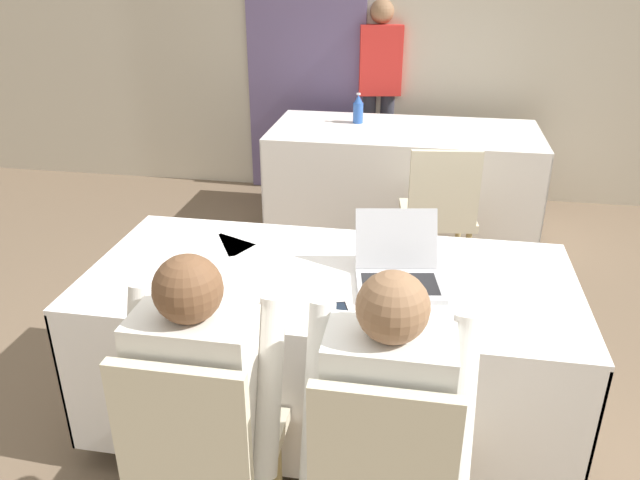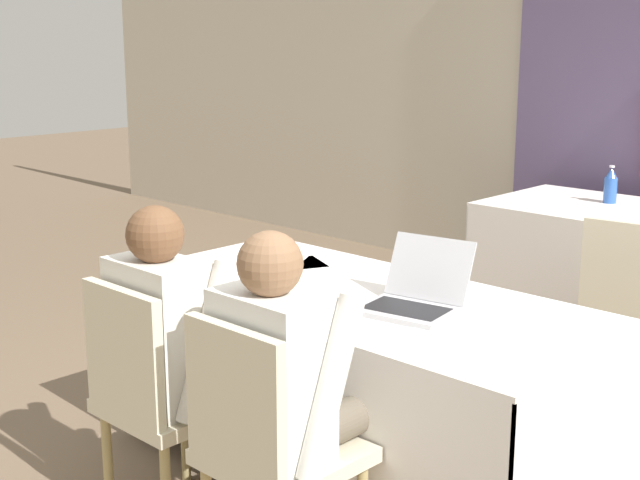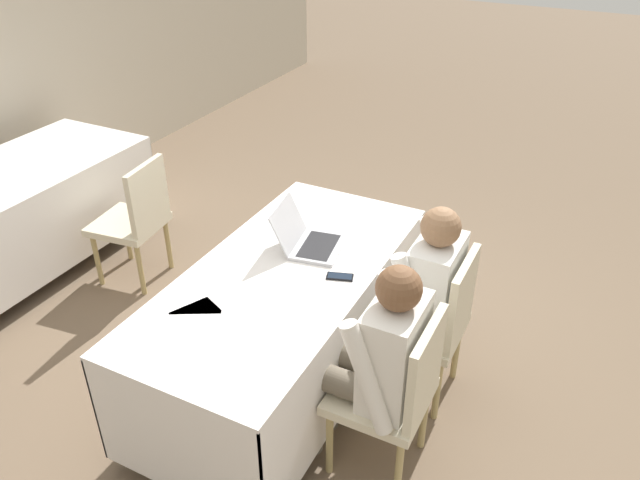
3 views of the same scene
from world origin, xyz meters
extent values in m
plane|color=brown|center=(0.00, 0.00, 0.00)|extent=(24.00, 24.00, 0.00)
cube|color=beige|center=(0.00, 3.08, 1.35)|extent=(12.00, 0.06, 2.70)
cube|color=slate|center=(-0.68, 3.02, 1.33)|extent=(0.98, 0.04, 2.65)
cube|color=white|center=(0.00, 0.00, 0.75)|extent=(1.93, 0.90, 0.02)
cube|color=white|center=(0.00, -0.44, 0.43)|extent=(1.93, 0.01, 0.62)
cube|color=white|center=(0.00, 0.44, 0.43)|extent=(1.93, 0.01, 0.62)
cube|color=white|center=(-0.96, 0.00, 0.43)|extent=(0.01, 0.90, 0.62)
cube|color=white|center=(0.96, 0.00, 0.43)|extent=(0.01, 0.90, 0.62)
cylinder|color=#333333|center=(0.00, 0.00, 0.06)|extent=(0.06, 0.06, 0.12)
cube|color=white|center=(0.18, 2.30, 0.75)|extent=(1.93, 0.90, 0.02)
cube|color=white|center=(0.18, 1.85, 0.43)|extent=(1.93, 0.01, 0.62)
cube|color=white|center=(0.18, 2.74, 0.43)|extent=(1.93, 0.01, 0.62)
cube|color=white|center=(-0.78, 2.30, 0.43)|extent=(0.01, 0.90, 0.62)
cube|color=white|center=(1.14, 2.30, 0.43)|extent=(0.01, 0.90, 0.62)
cylinder|color=#333333|center=(0.18, 2.30, 0.06)|extent=(0.06, 0.06, 0.12)
cube|color=#B7B7BC|center=(0.28, -0.07, 0.77)|extent=(0.36, 0.30, 0.02)
cube|color=black|center=(0.28, -0.07, 0.78)|extent=(0.31, 0.22, 0.00)
cube|color=#B7B7BC|center=(0.25, 0.10, 0.89)|extent=(0.34, 0.16, 0.22)
cube|color=black|center=(0.25, 0.10, 0.89)|extent=(0.30, 0.14, 0.19)
cube|color=black|center=(0.08, -0.29, 0.76)|extent=(0.10, 0.15, 0.01)
cube|color=#192333|center=(0.08, -0.29, 0.77)|extent=(0.09, 0.13, 0.00)
cube|color=white|center=(-0.52, 0.13, 0.76)|extent=(0.31, 0.36, 0.00)
cube|color=white|center=(-0.42, 0.26, 0.76)|extent=(0.33, 0.36, 0.00)
cube|color=white|center=(0.51, -0.21, 0.76)|extent=(0.30, 0.35, 0.00)
cylinder|color=#2D5BB7|center=(-0.17, 2.42, 0.83)|extent=(0.08, 0.08, 0.15)
cone|color=#2D5BB7|center=(-0.17, 2.42, 0.94)|extent=(0.06, 0.06, 0.06)
cylinder|color=silver|center=(-0.17, 2.42, 0.97)|extent=(0.03, 0.03, 0.01)
cylinder|color=tan|center=(-0.11, -0.50, 0.20)|extent=(0.04, 0.04, 0.41)
cylinder|color=tan|center=(-0.46, -0.50, 0.20)|extent=(0.04, 0.04, 0.41)
cube|color=beige|center=(-0.28, -0.68, 0.43)|extent=(0.44, 0.44, 0.05)
cube|color=beige|center=(-0.28, -0.88, 0.68)|extent=(0.40, 0.04, 0.45)
cylinder|color=tan|center=(0.11, -0.50, 0.20)|extent=(0.04, 0.04, 0.41)
cube|color=beige|center=(0.28, -0.68, 0.43)|extent=(0.44, 0.44, 0.05)
cube|color=beige|center=(0.28, -0.88, 0.68)|extent=(0.40, 0.04, 0.45)
cylinder|color=tan|center=(0.59, 1.69, 0.20)|extent=(0.04, 0.04, 0.41)
cylinder|color=tan|center=(0.24, 1.65, 0.20)|extent=(0.04, 0.04, 0.41)
cylinder|color=tan|center=(0.64, 1.34, 0.20)|extent=(0.04, 0.04, 0.41)
cylinder|color=tan|center=(0.29, 1.30, 0.20)|extent=(0.04, 0.04, 0.41)
cube|color=beige|center=(0.44, 1.50, 0.43)|extent=(0.49, 0.49, 0.05)
cube|color=beige|center=(0.46, 1.30, 0.68)|extent=(0.41, 0.09, 0.45)
cylinder|color=#665B4C|center=(-0.19, -0.55, 0.52)|extent=(0.13, 0.42, 0.13)
cylinder|color=#665B4C|center=(-0.37, -0.55, 0.52)|extent=(0.13, 0.42, 0.13)
cylinder|color=#665B4C|center=(-0.19, -0.37, 0.23)|extent=(0.10, 0.10, 0.46)
cylinder|color=#665B4C|center=(-0.37, -0.37, 0.23)|extent=(0.10, 0.10, 0.46)
cube|color=silver|center=(-0.28, -0.73, 0.72)|extent=(0.36, 0.22, 0.52)
cylinder|color=silver|center=(-0.07, -0.69, 0.72)|extent=(0.08, 0.26, 0.54)
cylinder|color=silver|center=(-0.49, -0.69, 0.72)|extent=(0.08, 0.26, 0.54)
sphere|color=brown|center=(-0.28, -0.73, 1.07)|extent=(0.20, 0.20, 0.20)
cylinder|color=#665B4C|center=(0.37, -0.55, 0.52)|extent=(0.13, 0.42, 0.13)
cylinder|color=#665B4C|center=(0.19, -0.55, 0.52)|extent=(0.13, 0.42, 0.13)
cylinder|color=#665B4C|center=(0.37, -0.37, 0.23)|extent=(0.10, 0.10, 0.46)
cylinder|color=#665B4C|center=(0.19, -0.37, 0.23)|extent=(0.10, 0.10, 0.46)
cube|color=white|center=(0.28, -0.73, 0.72)|extent=(0.36, 0.22, 0.52)
cylinder|color=white|center=(0.49, -0.69, 0.72)|extent=(0.08, 0.26, 0.54)
cylinder|color=white|center=(0.07, -0.69, 0.72)|extent=(0.08, 0.26, 0.54)
sphere|color=#8C6647|center=(0.28, -0.73, 1.07)|extent=(0.20, 0.20, 0.20)
cylinder|color=#33333D|center=(-0.15, 3.03, 0.42)|extent=(0.12, 0.12, 0.85)
cylinder|color=#33333D|center=(0.00, 3.06, 0.42)|extent=(0.12, 0.12, 0.85)
cube|color=red|center=(-0.08, 3.05, 1.12)|extent=(0.37, 0.26, 0.55)
sphere|color=#8C6647|center=(-0.08, 3.05, 1.49)|extent=(0.19, 0.19, 0.19)
camera|label=1|loc=(0.34, -2.16, 1.92)|focal=35.00mm
camera|label=2|loc=(2.15, -2.47, 1.73)|focal=50.00mm
camera|label=3|loc=(-2.31, -1.39, 2.57)|focal=35.00mm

